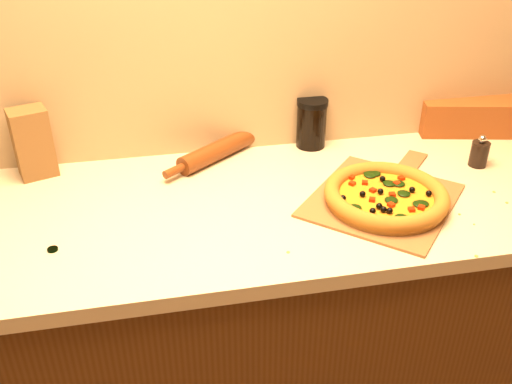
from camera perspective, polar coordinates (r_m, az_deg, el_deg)
name	(u,v)px	position (r m, az deg, el deg)	size (l,w,h in m)	color
cabinet	(233,335)	(1.79, -2.31, -14.11)	(2.80, 0.65, 0.86)	#4C2B10
countertop	(230,211)	(1.51, -2.66, -1.90)	(2.84, 0.68, 0.04)	beige
pizza_peel	(384,198)	(1.56, 12.67, -0.55)	(0.51, 0.52, 0.01)	brown
pizza	(386,196)	(1.52, 12.86, -0.39)	(0.32, 0.32, 0.05)	#AA6C2A
bottle_cap	(53,249)	(1.41, -19.67, -5.42)	(0.02, 0.02, 0.01)	black
pepper_grinder	(479,153)	(1.80, 21.44, 3.64)	(0.05, 0.05, 0.10)	black
rolling_pin	(218,150)	(1.72, -3.83, 4.18)	(0.35, 0.27, 0.06)	#57280E
bread_bag	(482,115)	(2.03, 21.68, 7.13)	(0.41, 0.13, 0.11)	brown
paper_bag	(33,143)	(1.71, -21.43, 4.60)	(0.10, 0.08, 0.20)	brown
dark_jar	(311,123)	(1.79, 5.57, 6.90)	(0.10, 0.10, 0.15)	black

